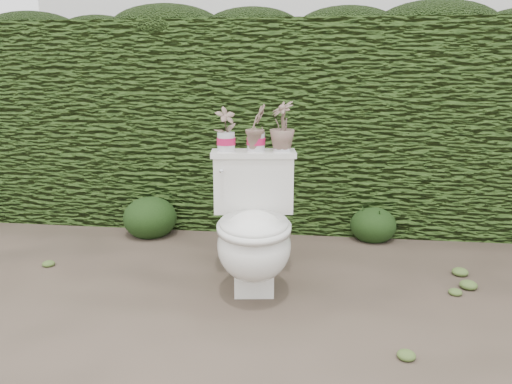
# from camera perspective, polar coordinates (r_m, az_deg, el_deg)

# --- Properties ---
(ground) EXTENTS (60.00, 60.00, 0.00)m
(ground) POSITION_cam_1_polar(r_m,az_deg,el_deg) (2.90, -3.02, -11.69)
(ground) COLOR brown
(ground) RESTS_ON ground
(hedge) EXTENTS (8.00, 1.00, 1.60)m
(hedge) POSITION_cam_1_polar(r_m,az_deg,el_deg) (4.22, 0.72, 7.83)
(hedge) COLOR #3A591D
(hedge) RESTS_ON ground
(house_wall) EXTENTS (8.00, 3.50, 4.00)m
(house_wall) POSITION_cam_1_polar(r_m,az_deg,el_deg) (8.60, 8.50, 18.86)
(house_wall) COLOR silver
(house_wall) RESTS_ON ground
(toilet) EXTENTS (0.55, 0.73, 0.78)m
(toilet) POSITION_cam_1_polar(r_m,az_deg,el_deg) (2.83, -0.25, -4.51)
(toilet) COLOR silver
(toilet) RESTS_ON ground
(potted_plant_left) EXTENTS (0.16, 0.15, 0.24)m
(potted_plant_left) POSITION_cam_1_polar(r_m,az_deg,el_deg) (2.95, -3.46, 7.05)
(potted_plant_left) COLOR #277323
(potted_plant_left) RESTS_ON toilet
(potted_plant_center) EXTENTS (0.15, 0.17, 0.26)m
(potted_plant_center) POSITION_cam_1_polar(r_m,az_deg,el_deg) (2.94, 0.00, 7.20)
(potted_plant_center) COLOR #277323
(potted_plant_center) RESTS_ON toilet
(potted_plant_right) EXTENTS (0.22, 0.22, 0.28)m
(potted_plant_right) POSITION_cam_1_polar(r_m,az_deg,el_deg) (2.95, 3.00, 7.37)
(potted_plant_right) COLOR #277323
(potted_plant_right) RESTS_ON toilet
(liriope_clump_1) EXTENTS (0.41, 0.41, 0.33)m
(liriope_clump_1) POSITION_cam_1_polar(r_m,az_deg,el_deg) (3.91, -12.04, -2.50)
(liriope_clump_1) COLOR #223B14
(liriope_clump_1) RESTS_ON ground
(liriope_clump_2) EXTENTS (0.34, 0.34, 0.27)m
(liriope_clump_2) POSITION_cam_1_polar(r_m,az_deg,el_deg) (3.84, 13.26, -3.30)
(liriope_clump_2) COLOR #223B14
(liriope_clump_2) RESTS_ON ground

